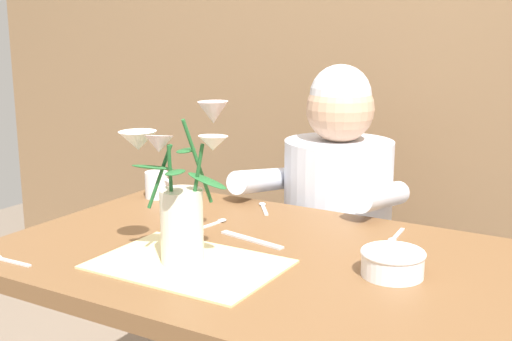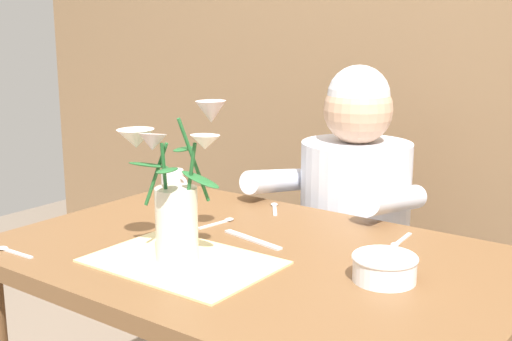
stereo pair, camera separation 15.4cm
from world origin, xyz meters
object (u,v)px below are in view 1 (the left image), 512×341
object	(u,v)px
flower_vase	(180,193)
dinner_knife	(252,240)
seated_person	(336,245)
coffee_cup	(157,185)
ceramic_bowl	(393,262)

from	to	relation	value
flower_vase	dinner_knife	bearing A→B (deg)	75.17
flower_vase	dinner_knife	size ratio (longest dim) A/B	1.84
seated_person	coffee_cup	bearing A→B (deg)	-137.80
flower_vase	seated_person	bearing A→B (deg)	86.97
ceramic_bowl	coffee_cup	world-z (taller)	coffee_cup
dinner_knife	seated_person	bearing A→B (deg)	102.69
flower_vase	dinner_knife	distance (m)	0.27
ceramic_bowl	coffee_cup	size ratio (longest dim) A/B	1.46
seated_person	ceramic_bowl	distance (m)	0.74
flower_vase	coffee_cup	xyz separation A→B (m)	(-0.40, 0.41, -0.12)
seated_person	dinner_knife	world-z (taller)	seated_person
seated_person	coffee_cup	size ratio (longest dim) A/B	12.20
ceramic_bowl	dinner_knife	bearing A→B (deg)	173.02
seated_person	ceramic_bowl	bearing A→B (deg)	-53.73
flower_vase	coffee_cup	distance (m)	0.58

